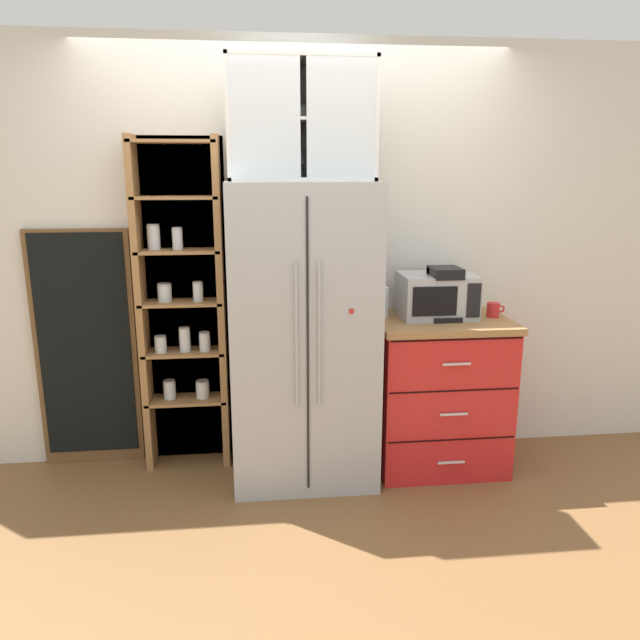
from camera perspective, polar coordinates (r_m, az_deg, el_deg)
The scene contains 13 objects.
ground_plane at distance 3.79m, azimuth -1.49°, elevation -14.36°, with size 10.70×10.70×0.00m, color brown.
wall_back_cream at distance 3.77m, azimuth -2.13°, elevation 5.98°, with size 5.00×0.10×2.55m, color silver.
refrigerator at distance 3.50m, azimuth -1.63°, elevation -1.43°, with size 0.82×0.65×1.74m.
pantry_shelf_column at distance 3.74m, azimuth -12.85°, elevation 1.46°, with size 0.55×0.24×1.99m.
counter_cabinet at distance 3.81m, azimuth 11.11°, elevation -6.71°, with size 0.80×0.60×0.94m.
microwave at distance 3.68m, azimuth 10.95°, elevation 2.28°, with size 0.44×0.33×0.26m.
coffee_maker at distance 3.64m, azimuth 11.53°, elevation 2.54°, with size 0.17×0.20×0.31m.
mug_red at distance 3.78m, azimuth 16.04°, elevation 0.93°, with size 0.11×0.08×0.09m.
mug_charcoal at distance 3.65m, azimuth 11.57°, elevation 0.79°, with size 0.12×0.09×0.09m.
bottle_clear at distance 3.62m, azimuth 6.03°, elevation 2.01°, with size 0.06×0.06×0.26m.
bottle_amber at distance 3.68m, azimuth 11.35°, elevation 2.09°, with size 0.06×0.06×0.27m.
upper_cabinet at distance 3.43m, azimuth -1.84°, elevation 18.24°, with size 0.79×0.32×0.63m.
chalkboard_menu at distance 3.94m, azimuth -21.19°, elevation -2.60°, with size 0.60×0.04×1.47m.
Camera 1 is at (-0.27, -3.33, 1.79)m, focal length 33.93 mm.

